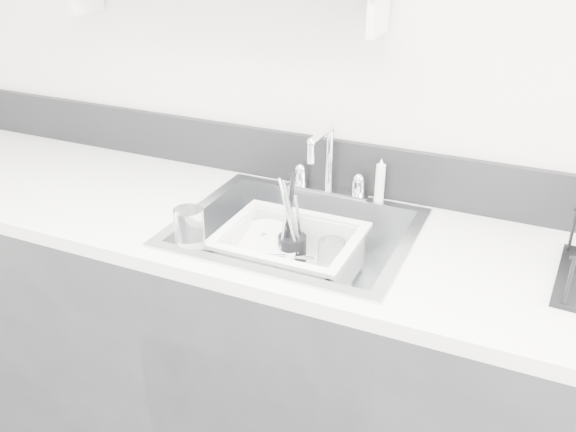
% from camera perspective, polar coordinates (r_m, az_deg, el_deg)
% --- Properties ---
extents(counter_run, '(3.20, 0.62, 0.92)m').
position_cam_1_polar(counter_run, '(1.93, 0.63, -13.28)').
color(counter_run, '#242427').
rests_on(counter_run, ground).
extents(backsplash, '(3.20, 0.02, 0.16)m').
position_cam_1_polar(backsplash, '(1.89, 4.35, 4.85)').
color(backsplash, black).
rests_on(backsplash, counter_run).
extents(sink, '(0.64, 0.52, 0.20)m').
position_cam_1_polar(sink, '(1.72, 0.69, -3.79)').
color(sink, silver).
rests_on(sink, counter_run).
extents(faucet, '(0.26, 0.18, 0.23)m').
position_cam_1_polar(faucet, '(1.86, 3.76, 3.74)').
color(faucet, silver).
rests_on(faucet, counter_run).
extents(side_sprayer, '(0.03, 0.03, 0.14)m').
position_cam_1_polar(side_sprayer, '(1.82, 8.61, 3.29)').
color(side_sprayer, white).
rests_on(side_sprayer, counter_run).
extents(wash_tub, '(0.46, 0.42, 0.15)m').
position_cam_1_polar(wash_tub, '(1.73, 0.14, -3.84)').
color(wash_tub, white).
rests_on(wash_tub, sink).
extents(plate_stack, '(0.27, 0.27, 0.11)m').
position_cam_1_polar(plate_stack, '(1.78, -2.38, -3.99)').
color(plate_stack, white).
rests_on(plate_stack, wash_tub).
extents(utensil_cup, '(0.08, 0.08, 0.28)m').
position_cam_1_polar(utensil_cup, '(1.76, 0.39, -3.13)').
color(utensil_cup, black).
rests_on(utensil_cup, wash_tub).
extents(ladle, '(0.23, 0.25, 0.07)m').
position_cam_1_polar(ladle, '(1.77, -1.62, -3.92)').
color(ladle, silver).
rests_on(ladle, wash_tub).
extents(tumbler_in_tub, '(0.08, 0.08, 0.11)m').
position_cam_1_polar(tumbler_in_tub, '(1.73, 4.04, -3.97)').
color(tumbler_in_tub, white).
rests_on(tumbler_in_tub, wash_tub).
extents(tumbler_counter, '(0.09, 0.09, 0.11)m').
position_cam_1_polar(tumbler_counter, '(1.58, -9.22, -1.12)').
color(tumbler_counter, white).
rests_on(tumbler_counter, counter_run).
extents(bowl_small, '(0.12, 0.12, 0.03)m').
position_cam_1_polar(bowl_small, '(1.65, 1.87, -7.27)').
color(bowl_small, white).
rests_on(bowl_small, wash_tub).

